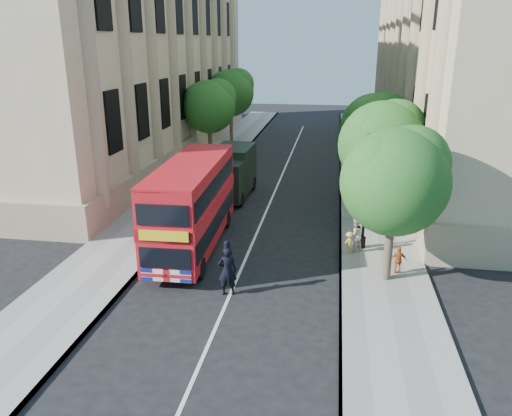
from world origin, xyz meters
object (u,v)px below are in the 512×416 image
at_px(woman_pedestrian, 355,235).
at_px(police_constable, 227,271).
at_px(lamp_post, 366,197).
at_px(double_decker_bus, 192,203).
at_px(box_van, 231,174).

bearing_deg(woman_pedestrian, police_constable, 16.25).
height_order(lamp_post, double_decker_bus, lamp_post).
xyz_separation_m(double_decker_bus, box_van, (0.10, 7.93, -0.70)).
bearing_deg(double_decker_bus, police_constable, -60.62).
bearing_deg(box_van, double_decker_bus, -88.47).
distance_m(double_decker_bus, police_constable, 4.84).
bearing_deg(box_van, lamp_post, -40.80).
bearing_deg(police_constable, box_van, -94.13).
distance_m(box_van, police_constable, 12.17).
relative_size(double_decker_bus, box_van, 1.62).
relative_size(lamp_post, woman_pedestrian, 3.33).
bearing_deg(double_decker_bus, woman_pedestrian, 2.22).
height_order(lamp_post, box_van, lamp_post).
height_order(double_decker_bus, police_constable, double_decker_bus).
bearing_deg(box_van, police_constable, -76.69).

